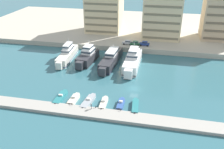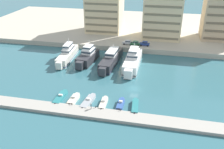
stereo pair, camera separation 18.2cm
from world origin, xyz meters
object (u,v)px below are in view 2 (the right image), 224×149
(yacht_charcoal_left, at_px, (88,57))
(pedestrian_near_edge, at_px, (91,106))
(motorboat_cream_left, at_px, (74,99))
(car_silver_far_left, at_px, (128,42))
(motorboat_teal_center_right, at_px, (135,106))
(motorboat_cream_center_left, at_px, (104,103))
(yacht_charcoal_mid_left, at_px, (111,59))
(yacht_ivory_far_left, at_px, (67,54))
(car_green_left, at_px, (136,43))
(yacht_white_center_left, at_px, (133,60))
(motorboat_grey_mid_left, at_px, (88,101))
(motorboat_blue_center, at_px, (121,104))
(motorboat_teal_far_left, at_px, (60,97))
(car_blue_mid_left, at_px, (145,43))

(yacht_charcoal_left, bearing_deg, pedestrian_near_edge, -71.19)
(motorboat_cream_left, height_order, car_silver_far_left, car_silver_far_left)
(pedestrian_near_edge, bearing_deg, motorboat_teal_center_right, 19.62)
(motorboat_cream_center_left, bearing_deg, yacht_charcoal_mid_left, 98.11)
(yacht_ivory_far_left, xyz_separation_m, car_green_left, (24.30, 15.59, 0.93))
(yacht_charcoal_mid_left, relative_size, motorboat_teal_center_right, 3.07)
(yacht_white_center_left, relative_size, motorboat_grey_mid_left, 2.73)
(yacht_white_center_left, distance_m, motorboat_grey_mid_left, 28.52)
(yacht_white_center_left, relative_size, motorboat_blue_center, 3.61)
(yacht_charcoal_left, height_order, yacht_charcoal_mid_left, yacht_charcoal_left)
(yacht_charcoal_left, bearing_deg, motorboat_blue_center, -56.71)
(yacht_charcoal_left, distance_m, motorboat_cream_left, 27.41)
(yacht_ivory_far_left, xyz_separation_m, motorboat_teal_far_left, (8.67, -27.94, -1.61))
(motorboat_cream_center_left, xyz_separation_m, motorboat_teal_center_right, (8.58, 0.26, 0.01))
(motorboat_blue_center, bearing_deg, pedestrian_near_edge, -149.25)
(yacht_charcoal_left, bearing_deg, motorboat_teal_far_left, -89.54)
(yacht_charcoal_mid_left, relative_size, car_green_left, 5.49)
(yacht_charcoal_mid_left, relative_size, motorboat_cream_left, 3.68)
(motorboat_teal_center_right, bearing_deg, pedestrian_near_edge, -160.38)
(motorboat_grey_mid_left, relative_size, car_silver_far_left, 1.97)
(motorboat_cream_center_left, bearing_deg, motorboat_grey_mid_left, 178.62)
(yacht_white_center_left, relative_size, car_green_left, 5.31)
(motorboat_cream_left, bearing_deg, motorboat_grey_mid_left, -1.36)
(car_silver_far_left, bearing_deg, car_blue_mid_left, 0.19)
(motorboat_cream_center_left, relative_size, motorboat_blue_center, 1.09)
(yacht_ivory_far_left, relative_size, motorboat_teal_far_left, 2.57)
(car_blue_mid_left, bearing_deg, yacht_ivory_far_left, -150.16)
(yacht_ivory_far_left, distance_m, car_green_left, 28.88)
(motorboat_teal_center_right, bearing_deg, yacht_ivory_far_left, 136.81)
(car_green_left, distance_m, pedestrian_near_edge, 47.92)
(motorboat_cream_left, distance_m, motorboat_grey_mid_left, 4.22)
(yacht_charcoal_mid_left, bearing_deg, yacht_charcoal_left, -177.57)
(yacht_charcoal_left, height_order, pedestrian_near_edge, yacht_charcoal_left)
(yacht_white_center_left, height_order, motorboat_cream_left, yacht_white_center_left)
(yacht_charcoal_mid_left, bearing_deg, motorboat_teal_center_right, -65.42)
(yacht_ivory_far_left, relative_size, motorboat_blue_center, 3.34)
(yacht_charcoal_left, height_order, motorboat_grey_mid_left, yacht_charcoal_left)
(car_silver_far_left, bearing_deg, pedestrian_near_edge, -92.28)
(yacht_ivory_far_left, relative_size, yacht_white_center_left, 0.92)
(motorboat_cream_center_left, bearing_deg, car_green_left, 86.18)
(yacht_charcoal_left, relative_size, car_silver_far_left, 3.86)
(yacht_charcoal_left, relative_size, motorboat_cream_center_left, 2.38)
(motorboat_cream_left, bearing_deg, car_green_left, 75.20)
(motorboat_cream_center_left, relative_size, car_green_left, 1.60)
(yacht_ivory_far_left, xyz_separation_m, yacht_charcoal_mid_left, (17.43, -0.76, -0.07))
(yacht_ivory_far_left, distance_m, motorboat_blue_center, 38.12)
(car_green_left, relative_size, car_blue_mid_left, 1.00)
(yacht_charcoal_mid_left, xyz_separation_m, motorboat_teal_center_right, (12.51, -27.35, -1.48))
(car_blue_mid_left, bearing_deg, car_silver_far_left, -179.81)
(yacht_ivory_far_left, xyz_separation_m, car_silver_far_left, (20.88, 16.09, 0.93))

